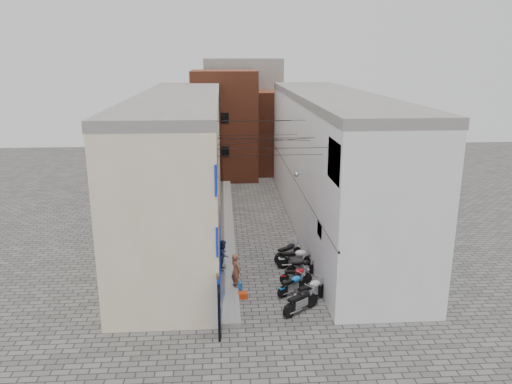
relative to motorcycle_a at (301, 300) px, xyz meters
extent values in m
plane|color=#4E4C4A|center=(-1.19, -1.21, -0.62)|extent=(90.00, 90.00, 0.00)
cube|color=gray|center=(-3.24, 11.79, -0.50)|extent=(0.90, 26.00, 0.25)
cube|color=beige|center=(-6.19, 11.79, 3.63)|extent=(5.00, 26.00, 8.50)
cube|color=#DC7C7D|center=(-3.73, 11.79, 3.38)|extent=(0.10, 26.00, 0.80)
cube|color=#0C2EBE|center=(-3.72, 3.69, 0.68)|extent=(0.12, 10.20, 2.40)
cube|color=#0C2EBE|center=(-3.74, 3.69, 4.68)|extent=(0.10, 10.20, 4.00)
cube|color=gray|center=(-6.19, 11.79, 8.13)|extent=(5.10, 26.00, 0.50)
cube|color=black|center=(-3.71, -1.61, 0.48)|extent=(0.10, 1.20, 2.20)
cube|color=silver|center=(3.81, 11.79, 3.63)|extent=(5.00, 26.00, 8.50)
cube|color=#0C2EBE|center=(1.36, 0.29, 6.38)|extent=(0.10, 2.40, 1.80)
cube|color=white|center=(1.37, 2.79, 2.38)|extent=(0.08, 1.00, 0.70)
cylinder|color=#B2B2B7|center=(0.96, 5.79, 4.58)|extent=(0.80, 0.06, 0.06)
sphere|color=#B2B2B7|center=(0.56, 5.79, 4.48)|extent=(0.28, 0.28, 0.28)
cube|color=gray|center=(3.81, 11.79, 8.13)|extent=(5.10, 26.00, 0.50)
cube|color=gray|center=(1.35, 11.79, 2.78)|extent=(0.10, 26.00, 0.12)
cube|color=brown|center=(-3.19, 26.79, 4.38)|extent=(6.00, 6.00, 10.00)
cube|color=brown|center=(1.81, 28.79, 3.38)|extent=(5.00, 6.00, 8.00)
cube|color=gray|center=(-1.19, 32.79, 4.88)|extent=(8.00, 5.00, 11.00)
cube|color=black|center=(-1.19, 23.99, 0.58)|extent=(2.00, 0.30, 2.40)
cylinder|color=black|center=(-1.19, 0.79, 6.88)|extent=(5.20, 0.02, 0.02)
cylinder|color=black|center=(-1.19, 2.79, 6.18)|extent=(5.20, 0.02, 0.02)
cylinder|color=black|center=(-1.19, 5.29, 6.58)|extent=(5.20, 0.02, 0.02)
cylinder|color=black|center=(-1.19, 7.79, 7.18)|extent=(5.20, 0.02, 0.02)
cylinder|color=black|center=(-1.19, 10.79, 5.88)|extent=(5.20, 0.02, 0.02)
cylinder|color=black|center=(-1.19, 13.79, 6.38)|extent=(5.20, 0.02, 0.02)
cylinder|color=black|center=(-1.19, 3.79, 6.68)|extent=(5.65, 2.07, 0.02)
cylinder|color=black|center=(-1.19, 6.79, 6.28)|extent=(5.80, 1.58, 0.02)
imported|color=brown|center=(-2.91, 2.33, 0.50)|extent=(0.67, 0.76, 1.75)
imported|color=#32374B|center=(-3.50, 4.46, 0.45)|extent=(0.80, 0.93, 1.64)
cylinder|color=#205AA4|center=(-2.74, 2.27, -0.37)|extent=(0.33, 0.33, 0.50)
cylinder|color=#2240AC|center=(-2.74, 2.35, -0.39)|extent=(0.34, 0.34, 0.46)
cube|color=red|center=(-2.59, 1.57, -0.48)|extent=(0.48, 0.38, 0.29)
camera|label=1|loc=(-3.45, -20.38, 10.81)|focal=35.00mm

